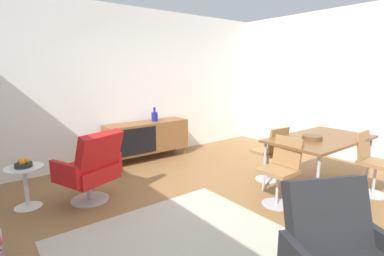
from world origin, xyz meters
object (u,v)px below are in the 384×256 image
at_px(sideboard, 147,137).
at_px(dining_chair_near_window, 281,168).
at_px(wooden_bowl_on_table, 312,138).
at_px(vase_cobalt, 155,116).
at_px(dining_table, 320,140).
at_px(lounge_chair_red, 91,167).
at_px(side_table_round, 26,182).
at_px(dining_chair_front_right, 371,161).
at_px(dining_chair_back_left, 271,152).
at_px(fruit_bowl, 23,164).

distance_m(sideboard, dining_chair_near_window, 2.72).
bearing_deg(wooden_bowl_on_table, vase_cobalt, 108.39).
height_order(dining_table, lounge_chair_red, lounge_chair_red).
bearing_deg(wooden_bowl_on_table, side_table_round, 149.96).
xyz_separation_m(sideboard, vase_cobalt, (0.17, 0.00, 0.37)).
distance_m(dining_table, wooden_bowl_on_table, 0.24).
height_order(vase_cobalt, side_table_round, vase_cobalt).
distance_m(wooden_bowl_on_table, dining_chair_front_right, 0.85).
height_order(dining_chair_back_left, fruit_bowl, dining_chair_back_left).
height_order(dining_chair_near_window, fruit_bowl, dining_chair_near_window).
distance_m(vase_cobalt, wooden_bowl_on_table, 2.84).
bearing_deg(dining_table, lounge_chair_red, 151.15).
bearing_deg(dining_chair_near_window, dining_chair_front_right, -24.43).
xyz_separation_m(dining_chair_back_left, side_table_round, (-3.10, 1.31, -0.15)).
relative_size(vase_cobalt, fruit_bowl, 1.34).
bearing_deg(lounge_chair_red, dining_chair_near_window, -39.09).
distance_m(sideboard, dining_table, 3.00).
bearing_deg(lounge_chair_red, wooden_bowl_on_table, -30.97).
relative_size(dining_chair_front_right, side_table_round, 1.65).
height_order(dining_chair_near_window, side_table_round, dining_chair_near_window).
distance_m(vase_cobalt, fruit_bowl, 2.49).
bearing_deg(wooden_bowl_on_table, lounge_chair_red, 149.03).
height_order(dining_chair_back_left, dining_chair_near_window, same).
height_order(vase_cobalt, lounge_chair_red, vase_cobalt).
bearing_deg(dining_table, dining_chair_back_left, 122.35).
bearing_deg(dining_table, dining_chair_front_right, -58.21).
xyz_separation_m(sideboard, dining_table, (1.29, -2.70, 0.26)).
bearing_deg(side_table_round, wooden_bowl_on_table, -30.04).
xyz_separation_m(wooden_bowl_on_table, dining_chair_back_left, (-0.13, 0.56, -0.30)).
xyz_separation_m(dining_chair_back_left, lounge_chair_red, (-2.40, 0.96, -0.00)).
bearing_deg(fruit_bowl, dining_table, -28.38).
bearing_deg(sideboard, fruit_bowl, -158.99).
bearing_deg(dining_chair_near_window, lounge_chair_red, 140.91).
relative_size(sideboard, dining_chair_back_left, 1.87).
height_order(vase_cobalt, fruit_bowl, vase_cobalt).
xyz_separation_m(dining_chair_back_left, dining_chair_near_window, (-0.53, -0.56, 0.00)).
distance_m(dining_chair_near_window, side_table_round, 3.18).
distance_m(sideboard, side_table_round, 2.32).
xyz_separation_m(dining_table, dining_chair_near_window, (-0.89, 0.00, -0.23)).
bearing_deg(fruit_bowl, vase_cobalt, 19.62).
bearing_deg(dining_table, side_table_round, 151.61).
xyz_separation_m(lounge_chair_red, side_table_round, (-0.70, 0.35, -0.15)).
bearing_deg(dining_table, fruit_bowl, 151.62).
height_order(vase_cobalt, dining_chair_front_right, vase_cobalt).
xyz_separation_m(dining_table, lounge_chair_red, (-2.75, 1.52, -0.23)).
height_order(sideboard, side_table_round, sideboard).
relative_size(dining_table, dining_chair_back_left, 1.87).
distance_m(wooden_bowl_on_table, fruit_bowl, 3.74).
relative_size(dining_table, fruit_bowl, 8.00).
bearing_deg(dining_table, dining_chair_near_window, 179.86).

